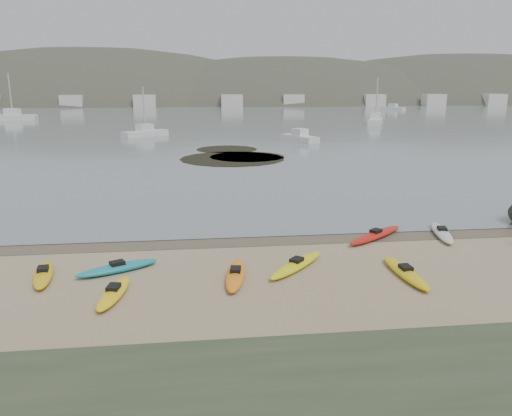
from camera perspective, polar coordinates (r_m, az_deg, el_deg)
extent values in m
plane|color=tan|center=(24.50, 0.00, -3.41)|extent=(600.00, 600.00, 0.00)
plane|color=brown|center=(24.22, 0.08, -3.61)|extent=(60.00, 60.00, 0.00)
plane|color=slate|center=(323.32, -6.42, 12.58)|extent=(1200.00, 1200.00, 0.00)
ellipsoid|color=gold|center=(21.15, -23.13, -6.95)|extent=(1.28, 3.28, 0.34)
ellipsoid|color=teal|center=(20.83, -15.54, -6.63)|extent=(3.31, 2.16, 0.34)
ellipsoid|color=orange|center=(19.43, -2.35, -7.62)|extent=(1.23, 3.55, 0.34)
ellipsoid|color=yellow|center=(20.48, 16.71, -7.07)|extent=(0.88, 3.74, 0.34)
ellipsoid|color=yellow|center=(18.52, -15.94, -9.30)|extent=(1.18, 3.13, 0.34)
ellipsoid|color=yellow|center=(20.50, 4.66, -6.48)|extent=(3.10, 3.38, 0.34)
ellipsoid|color=red|center=(25.03, 13.51, -3.02)|extent=(3.82, 3.23, 0.34)
ellipsoid|color=silver|center=(26.39, 20.46, -2.65)|extent=(1.56, 3.74, 0.34)
cylinder|color=black|center=(51.64, -1.01, 5.85)|extent=(7.74, 7.74, 0.04)
cylinder|color=black|center=(50.44, -2.72, 5.64)|extent=(10.54, 10.54, 0.04)
cylinder|color=black|center=(57.88, -3.36, 6.70)|extent=(6.97, 6.97, 0.04)
cube|color=silver|center=(73.92, -12.56, 8.32)|extent=(6.50, 5.81, 0.96)
cube|color=silver|center=(66.35, 5.00, 7.96)|extent=(4.26, 6.51, 0.89)
cube|color=silver|center=(97.39, 13.49, 9.62)|extent=(5.44, 8.64, 1.17)
cube|color=silver|center=(117.09, -26.02, 9.31)|extent=(9.33, 2.69, 1.30)
cube|color=silver|center=(152.83, 15.38, 10.91)|extent=(6.01, 6.73, 0.99)
ellipsoid|color=#384235|center=(223.71, -17.72, 6.80)|extent=(220.00, 120.00, 80.00)
ellipsoid|color=#384235|center=(217.72, 3.30, 7.97)|extent=(200.00, 110.00, 68.00)
ellipsoid|color=#384235|center=(255.91, 22.14, 7.47)|extent=(230.00, 130.00, 76.00)
cube|color=beige|center=(172.82, -20.29, 11.35)|extent=(7.00, 5.00, 4.00)
cube|color=beige|center=(169.00, -12.19, 11.85)|extent=(7.00, 5.00, 4.00)
cube|color=beige|center=(168.53, -3.86, 12.12)|extent=(7.00, 5.00, 4.00)
cube|color=beige|center=(171.46, 4.36, 12.14)|extent=(7.00, 5.00, 4.00)
cube|color=beige|center=(177.62, 12.15, 11.94)|extent=(7.00, 5.00, 4.00)
cube|color=beige|center=(186.68, 19.29, 11.57)|extent=(7.00, 5.00, 4.00)
cube|color=beige|center=(198.24, 25.66, 11.08)|extent=(7.00, 5.00, 4.00)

